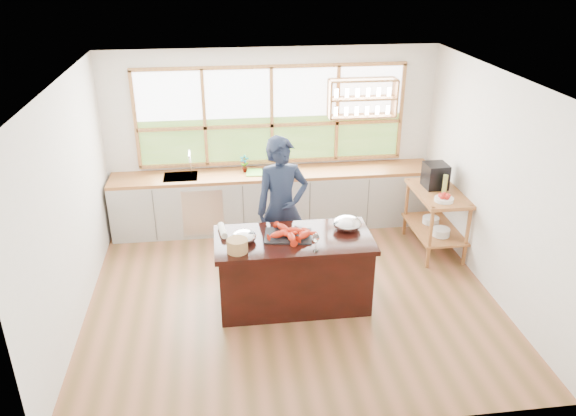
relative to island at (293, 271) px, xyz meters
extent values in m
plane|color=#995C3C|center=(0.00, 0.20, -0.45)|extent=(5.00, 5.00, 0.00)
cube|color=white|center=(0.00, 2.45, 0.90)|extent=(5.00, 0.02, 2.70)
cube|color=white|center=(0.00, -2.05, 0.90)|extent=(5.00, 0.02, 2.70)
cube|color=white|center=(-2.50, 0.20, 0.90)|extent=(0.02, 4.50, 2.70)
cube|color=white|center=(2.50, 0.20, 0.90)|extent=(0.02, 4.50, 2.70)
cube|color=white|center=(0.00, 0.20, 2.25)|extent=(5.00, 4.50, 0.02)
cube|color=#AF783D|center=(0.00, 2.42, 1.25)|extent=(4.05, 0.06, 1.50)
cube|color=white|center=(0.00, 2.44, 1.59)|extent=(3.98, 0.01, 0.75)
cube|color=#285517|center=(0.00, 2.44, 0.87)|extent=(3.98, 0.01, 0.70)
cube|color=#AF783D|center=(1.35, 2.31, 1.77)|extent=(1.00, 0.28, 0.03)
cube|color=#AF783D|center=(1.35, 2.31, 1.50)|extent=(1.00, 0.28, 0.03)
cube|color=#AF783D|center=(1.35, 2.31, 1.22)|extent=(1.00, 0.28, 0.03)
cube|color=#AF783D|center=(0.85, 2.31, 1.50)|extent=(0.03, 0.28, 0.55)
cube|color=#AF783D|center=(1.85, 2.31, 1.50)|extent=(0.03, 0.28, 0.55)
cube|color=#A8A5A0|center=(0.00, 2.14, -0.03)|extent=(4.90, 0.62, 0.85)
cube|color=silver|center=(-1.10, 1.82, -0.02)|extent=(0.60, 0.01, 0.72)
cube|color=#A45C2F|center=(0.00, 2.14, 0.42)|extent=(4.90, 0.62, 0.05)
cube|color=silver|center=(-1.40, 2.14, 0.37)|extent=(0.50, 0.42, 0.16)
cube|color=#A45C2F|center=(2.45, 0.60, 0.00)|extent=(0.04, 0.04, 0.90)
cube|color=#A45C2F|center=(2.45, 1.60, 0.00)|extent=(0.04, 0.04, 0.90)
cube|color=#A45C2F|center=(1.93, 0.60, 0.00)|extent=(0.04, 0.04, 0.90)
cube|color=#A45C2F|center=(1.93, 1.60, 0.00)|extent=(0.04, 0.04, 0.90)
cube|color=#A45C2F|center=(2.19, 1.10, -0.13)|extent=(0.62, 1.10, 0.03)
cube|color=#A45C2F|center=(2.19, 1.10, 0.42)|extent=(0.62, 1.10, 0.05)
cylinder|color=silver|center=(2.19, 0.85, -0.07)|extent=(0.24, 0.24, 0.11)
cylinder|color=silver|center=(2.19, 1.25, -0.07)|extent=(0.24, 0.24, 0.09)
cube|color=black|center=(0.00, 0.00, -0.03)|extent=(1.77, 0.82, 0.84)
cube|color=black|center=(0.00, 0.00, 0.42)|extent=(1.85, 0.90, 0.06)
imported|color=#182036|center=(-0.05, 0.71, 0.50)|extent=(0.76, 0.57, 1.90)
imported|color=slate|center=(-0.44, 2.20, 0.58)|extent=(0.16, 0.12, 0.27)
cube|color=#5DAF36|center=(-0.22, 2.14, 0.45)|extent=(0.42, 0.33, 0.01)
cube|color=black|center=(2.19, 1.27, 0.62)|extent=(0.31, 0.33, 0.35)
cylinder|color=#AEB953|center=(2.24, 1.04, 0.58)|extent=(0.08, 0.08, 0.27)
cylinder|color=silver|center=(2.14, 0.78, 0.47)|extent=(0.25, 0.25, 0.05)
sphere|color=red|center=(2.19, 0.78, 0.52)|extent=(0.07, 0.07, 0.07)
sphere|color=red|center=(2.16, 0.83, 0.52)|extent=(0.07, 0.07, 0.07)
sphere|color=red|center=(2.10, 0.81, 0.52)|extent=(0.07, 0.07, 0.07)
sphere|color=red|center=(2.10, 0.75, 0.52)|extent=(0.07, 0.07, 0.07)
sphere|color=red|center=(2.16, 0.73, 0.52)|extent=(0.07, 0.07, 0.07)
cube|color=black|center=(-0.06, 0.04, 0.45)|extent=(0.61, 0.48, 0.02)
ellipsoid|color=red|center=(-0.18, -0.01, 0.50)|extent=(0.23, 0.15, 0.08)
ellipsoid|color=red|center=(0.02, 0.06, 0.50)|extent=(0.23, 0.14, 0.08)
ellipsoid|color=red|center=(0.12, -0.06, 0.50)|extent=(0.21, 0.21, 0.08)
ellipsoid|color=red|center=(-0.11, 0.16, 0.50)|extent=(0.18, 0.23, 0.08)
ellipsoid|color=red|center=(-0.04, -0.10, 0.50)|extent=(0.11, 0.22, 0.08)
ellipsoid|color=silver|center=(-0.58, -0.01, 0.51)|extent=(0.28, 0.28, 0.14)
ellipsoid|color=silver|center=(0.67, 0.15, 0.52)|extent=(0.35, 0.35, 0.17)
cylinder|color=white|center=(0.20, -0.35, 0.45)|extent=(0.06, 0.06, 0.01)
cylinder|color=white|center=(0.20, -0.35, 0.52)|extent=(0.01, 0.01, 0.13)
ellipsoid|color=white|center=(0.20, -0.35, 0.62)|extent=(0.08, 0.08, 0.10)
cylinder|color=#A77941|center=(-0.67, -0.25, 0.52)|extent=(0.24, 0.24, 0.15)
cylinder|color=white|center=(-0.82, 0.22, 0.49)|extent=(0.12, 0.31, 0.08)
camera|label=1|loc=(-0.81, -5.75, 3.52)|focal=35.00mm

